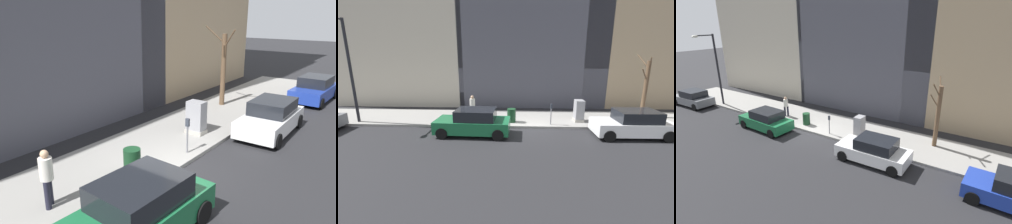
% 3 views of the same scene
% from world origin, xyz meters
% --- Properties ---
extents(ground_plane, '(120.00, 120.00, 0.00)m').
position_xyz_m(ground_plane, '(0.00, 0.00, 0.00)').
color(ground_plane, '#232326').
extents(sidewalk, '(4.00, 36.00, 0.15)m').
position_xyz_m(sidewalk, '(2.00, 0.00, 0.07)').
color(sidewalk, gray).
rests_on(sidewalk, ground).
extents(parked_car_white, '(1.99, 4.23, 1.52)m').
position_xyz_m(parked_car_white, '(-1.14, -5.68, 0.74)').
color(parked_car_white, white).
rests_on(parked_car_white, ground).
extents(parked_car_green, '(2.07, 4.27, 1.52)m').
position_xyz_m(parked_car_green, '(-1.21, 3.29, 0.74)').
color(parked_car_green, '#196038').
rests_on(parked_car_green, ground).
extents(parked_car_grey, '(2.04, 4.26, 1.52)m').
position_xyz_m(parked_car_grey, '(-1.05, 13.62, 0.74)').
color(parked_car_grey, slate).
rests_on(parked_car_grey, ground).
extents(parking_meter, '(0.14, 0.10, 1.35)m').
position_xyz_m(parking_meter, '(0.45, -1.36, 0.98)').
color(parking_meter, slate).
rests_on(parking_meter, sidewalk).
extents(utility_box, '(0.83, 0.61, 1.43)m').
position_xyz_m(utility_box, '(1.30, -3.33, 0.85)').
color(utility_box, '#A8A399').
rests_on(utility_box, sidewalk).
extents(streetlamp, '(1.97, 0.32, 6.50)m').
position_xyz_m(streetlamp, '(0.28, 11.38, 4.02)').
color(streetlamp, black).
rests_on(streetlamp, sidewalk).
extents(bare_tree, '(1.78, 0.70, 4.40)m').
position_xyz_m(bare_tree, '(2.60, -8.16, 2.24)').
color(bare_tree, brown).
rests_on(bare_tree, sidewalk).
extents(trash_bin, '(0.56, 0.56, 0.90)m').
position_xyz_m(trash_bin, '(0.90, 1.16, 0.60)').
color(trash_bin, '#14381E').
rests_on(trash_bin, sidewalk).
extents(pedestrian_near_meter, '(0.36, 0.36, 1.66)m').
position_xyz_m(pedestrian_near_meter, '(1.46, 3.85, 1.09)').
color(pedestrian_near_meter, '#1E1E2D').
rests_on(pedestrian_near_meter, sidewalk).
extents(office_tower_right, '(12.51, 12.51, 19.32)m').
position_xyz_m(office_tower_right, '(11.76, 11.60, 9.66)').
color(office_tower_right, '#BCB29E').
rests_on(office_tower_right, ground).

